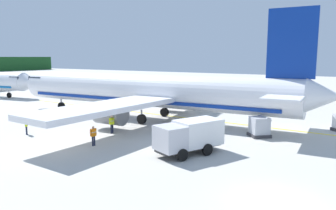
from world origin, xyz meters
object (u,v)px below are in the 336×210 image
(service_truck_fuel, at_px, (189,135))
(crew_marshaller, at_px, (26,125))
(airliner_foreground, at_px, (147,91))
(crew_loader_right, at_px, (93,134))
(cargo_container_mid, at_px, (260,127))
(crew_loader_left, at_px, (112,123))

(service_truck_fuel, height_order, crew_marshaller, service_truck_fuel)
(airliner_foreground, distance_m, service_truck_fuel, 14.62)
(crew_loader_right, bearing_deg, crew_marshaller, 94.38)
(cargo_container_mid, relative_size, crew_loader_left, 1.38)
(airliner_foreground, relative_size, service_truck_fuel, 7.19)
(airliner_foreground, xyz_separation_m, cargo_container_mid, (-1.02, -13.91, -2.46))
(airliner_foreground, relative_size, crew_loader_right, 24.57)
(airliner_foreground, bearing_deg, cargo_container_mid, -94.17)
(crew_loader_right, bearing_deg, service_truck_fuel, -72.46)
(airliner_foreground, xyz_separation_m, crew_loader_left, (-7.56, -1.36, -2.35))
(airliner_foreground, distance_m, crew_loader_right, 12.50)
(cargo_container_mid, height_order, crew_loader_right, cargo_container_mid)
(crew_loader_right, bearing_deg, crew_loader_left, 23.92)
(crew_loader_left, bearing_deg, airliner_foreground, 10.18)
(service_truck_fuel, bearing_deg, airliner_foreground, 49.77)
(cargo_container_mid, height_order, crew_loader_left, cargo_container_mid)
(airliner_foreground, height_order, crew_loader_right, airliner_foreground)
(airliner_foreground, xyz_separation_m, crew_marshaller, (-12.47, 5.16, -2.42))
(service_truck_fuel, distance_m, cargo_container_mid, 8.83)
(crew_loader_left, bearing_deg, cargo_container_mid, -62.46)
(cargo_container_mid, relative_size, crew_marshaller, 1.48)
(cargo_container_mid, bearing_deg, crew_loader_left, 117.54)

